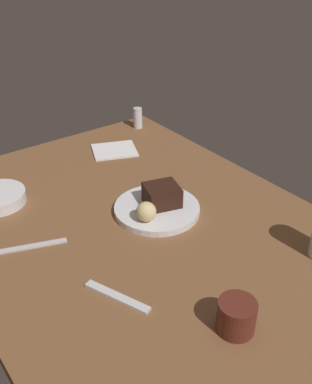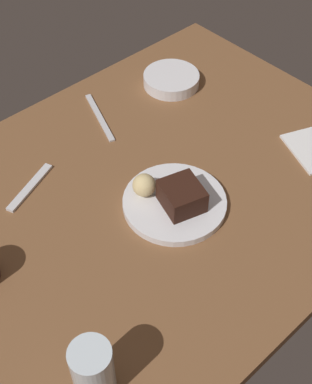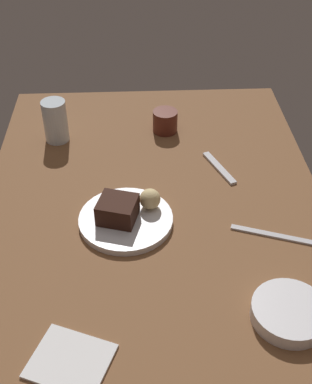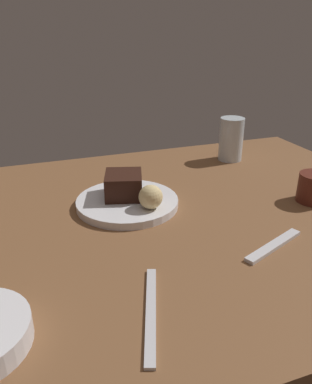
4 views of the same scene
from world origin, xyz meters
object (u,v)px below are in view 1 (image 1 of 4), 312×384
(dessert_plate, at_px, (157,209))
(chocolate_cake_slice, at_px, (162,195))
(bread_roll, at_px, (146,212))
(coffee_cup, at_px, (236,316))
(butter_knife, at_px, (25,247))
(folded_napkin, at_px, (114,150))
(salt_shaker, at_px, (138,118))
(dessert_spoon, at_px, (117,297))

(dessert_plate, distance_m, chocolate_cake_slice, 0.04)
(bread_roll, distance_m, coffee_cup, 0.37)
(butter_knife, distance_m, folded_napkin, 0.53)
(folded_napkin, bearing_deg, butter_knife, -54.98)
(bread_roll, height_order, coffee_cup, bread_roll)
(salt_shaker, height_order, dessert_spoon, salt_shaker)
(dessert_plate, relative_size, dessert_spoon, 1.47)
(dessert_plate, xyz_separation_m, coffee_cup, (0.40, -0.12, 0.02))
(salt_shaker, bearing_deg, coffee_cup, -23.97)
(coffee_cup, bearing_deg, salt_shaker, 156.03)
(dessert_plate, bearing_deg, salt_shaker, 150.33)
(dessert_spoon, relative_size, butter_knife, 0.79)
(bread_roll, bearing_deg, folded_napkin, 158.34)
(butter_knife, bearing_deg, folded_napkin, 54.64)
(dessert_spoon, bearing_deg, salt_shaker, 120.53)
(salt_shaker, distance_m, butter_knife, 0.74)
(salt_shaker, relative_size, coffee_cup, 1.02)
(salt_shaker, xyz_separation_m, coffee_cup, (0.87, -0.39, -0.00))
(dessert_plate, bearing_deg, coffee_cup, -16.36)
(bread_roll, xyz_separation_m, butter_knife, (-0.09, -0.28, -0.04))
(bread_roll, relative_size, dessert_spoon, 0.33)
(coffee_cup, bearing_deg, bread_roll, 170.86)
(dessert_plate, bearing_deg, dessert_spoon, -51.27)
(chocolate_cake_slice, relative_size, coffee_cup, 1.18)
(coffee_cup, bearing_deg, butter_knife, -154.58)
(coffee_cup, xyz_separation_m, butter_knife, (-0.46, -0.22, -0.03))
(bread_roll, xyz_separation_m, dessert_spoon, (0.17, -0.19, -0.04))
(coffee_cup, xyz_separation_m, dessert_spoon, (-0.20, -0.13, -0.03))
(salt_shaker, bearing_deg, folded_napkin, -56.62)
(dessert_spoon, xyz_separation_m, folded_napkin, (-0.56, 0.35, -0.00))
(chocolate_cake_slice, bearing_deg, salt_shaker, 151.85)
(folded_napkin, bearing_deg, coffee_cup, -15.89)
(salt_shaker, xyz_separation_m, dessert_spoon, (0.68, -0.52, -0.03))
(bread_roll, height_order, dessert_spoon, bread_roll)
(dessert_plate, xyz_separation_m, chocolate_cake_slice, (-0.00, 0.02, 0.03))
(dessert_plate, distance_m, bread_roll, 0.07)
(chocolate_cake_slice, bearing_deg, coffee_cup, -18.60)
(butter_knife, xyz_separation_m, folded_napkin, (-0.30, 0.43, 0.00))
(dessert_plate, relative_size, butter_knife, 1.16)
(chocolate_cake_slice, height_order, coffee_cup, chocolate_cake_slice)
(salt_shaker, bearing_deg, dessert_spoon, -37.57)
(butter_knife, bearing_deg, chocolate_cake_slice, 10.20)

